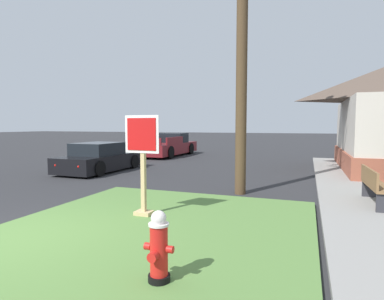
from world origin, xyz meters
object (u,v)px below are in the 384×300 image
stop_sign (143,166)px  parked_sedan_black (100,159)px  manhole_cover (119,194)px  utility_pole (242,35)px  street_bench (374,184)px  pickup_truck_maroon (168,146)px  fire_hydrant (159,248)px

stop_sign → parked_sedan_black: (-5.21, 5.60, -0.60)m
manhole_cover → parked_sedan_black: (-3.38, 3.74, 0.53)m
manhole_cover → utility_pole: size_ratio=0.08×
parked_sedan_black → street_bench: (9.99, -2.98, 0.05)m
manhole_cover → pickup_truck_maroon: size_ratio=0.13×
stop_sign → utility_pole: (1.45, 3.16, 3.39)m
manhole_cover → fire_hydrant: bearing=-51.9°
manhole_cover → street_bench: bearing=6.6°
stop_sign → street_bench: size_ratio=1.18×
fire_hydrant → street_bench: 6.03m
fire_hydrant → stop_sign: (-1.59, 2.49, 0.64)m
parked_sedan_black → utility_pole: 8.13m
fire_hydrant → street_bench: (3.19, 5.11, 0.10)m
manhole_cover → parked_sedan_black: 5.07m
manhole_cover → parked_sedan_black: bearing=132.1°
street_bench → manhole_cover: bearing=-173.4°
manhole_cover → street_bench: (6.60, 0.76, 0.59)m
manhole_cover → stop_sign: bearing=-45.6°
stop_sign → utility_pole: bearing=65.4°
fire_hydrant → stop_sign: 3.02m
fire_hydrant → manhole_cover: size_ratio=1.26×
pickup_truck_maroon → street_bench: size_ratio=3.11×
stop_sign → parked_sedan_black: stop_sign is taller
parked_sedan_black → pickup_truck_maroon: 7.54m
utility_pole → fire_hydrant: bearing=-88.6°
manhole_cover → utility_pole: bearing=21.7°
parked_sedan_black → stop_sign: bearing=-47.1°
parked_sedan_black → utility_pole: bearing=-20.2°
manhole_cover → pickup_truck_maroon: pickup_truck_maroon is taller
fire_hydrant → stop_sign: stop_sign is taller
parked_sedan_black → pickup_truck_maroon: bearing=91.4°
stop_sign → parked_sedan_black: 7.67m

